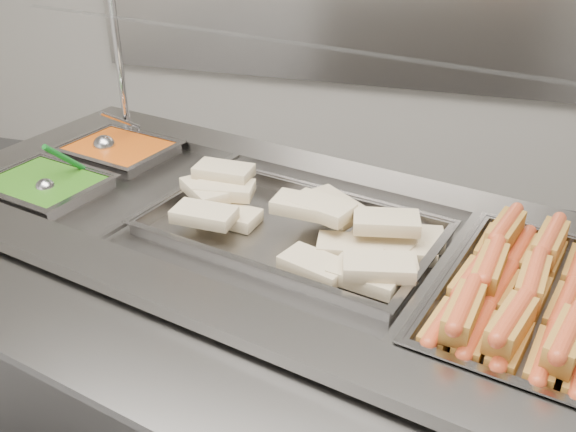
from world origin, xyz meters
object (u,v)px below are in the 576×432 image
(sneeze_guard, at_px, (316,52))
(steam_counter, at_px, (273,359))
(pan_wraps, at_px, (292,235))
(ladle, at_px, (106,144))
(serving_spoon, at_px, (49,183))
(pan_hotdogs, at_px, (528,312))

(sneeze_guard, bearing_deg, steam_counter, -103.96)
(steam_counter, xyz_separation_m, pan_wraps, (0.06, -0.01, 0.41))
(ladle, xyz_separation_m, serving_spoon, (0.00, -0.28, 0.00))
(steam_counter, relative_size, sneeze_guard, 1.21)
(steam_counter, height_order, serving_spoon, serving_spoon)
(pan_wraps, bearing_deg, ladle, 156.10)
(pan_wraps, bearing_deg, serving_spoon, 178.56)
(pan_wraps, bearing_deg, pan_hotdogs, -13.96)
(sneeze_guard, height_order, ladle, sneeze_guard)
(pan_hotdogs, distance_m, serving_spoon, 1.21)
(pan_wraps, xyz_separation_m, ladle, (-0.67, 0.30, 0.03))
(steam_counter, distance_m, pan_wraps, 0.41)
(steam_counter, xyz_separation_m, sneeze_guard, (0.05, 0.21, 0.79))
(ladle, bearing_deg, pan_wraps, -23.90)
(pan_hotdogs, distance_m, ladle, 1.27)
(pan_wraps, bearing_deg, sneeze_guard, 91.39)
(serving_spoon, bearing_deg, pan_wraps, -1.44)
(ladle, height_order, serving_spoon, serving_spoon)
(pan_wraps, distance_m, ladle, 0.73)
(sneeze_guard, distance_m, pan_wraps, 0.44)
(sneeze_guard, distance_m, ladle, 0.75)
(steam_counter, xyz_separation_m, ladle, (-0.61, 0.28, 0.44))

